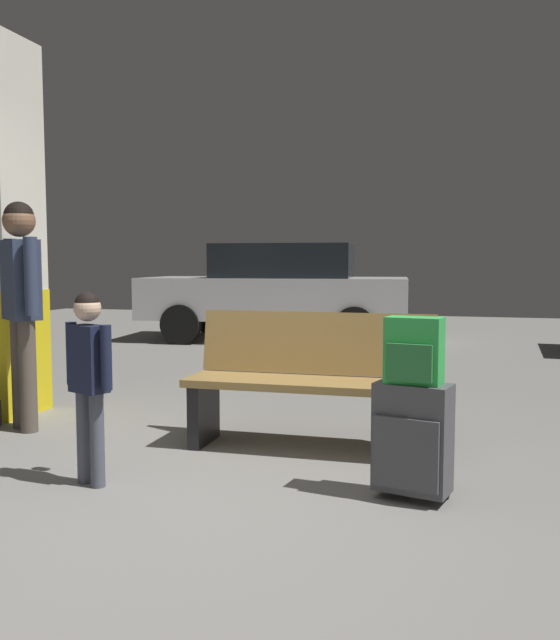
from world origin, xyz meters
The scene contains 7 objects.
ground_plane centered at (0.00, 4.00, -0.05)m, with size 18.00×18.00×0.10m, color gray.
bench centered at (0.40, 1.39, 0.44)m, with size 1.60×0.54×0.89m.
suitcase centered at (1.13, 0.58, 0.32)m, with size 0.42×0.31×0.60m.
backpack_bright centered at (1.13, 0.58, 0.77)m, with size 0.30×0.23×0.34m.
child centered at (-0.59, 0.34, 0.65)m, with size 0.34×0.26×1.06m.
adult centered at (-1.72, 1.31, 1.02)m, with size 0.47×0.38×1.65m.
parked_car_far centered at (-1.49, 7.35, 0.81)m, with size 4.25×2.10×1.51m.
Camera 1 is at (1.37, -2.86, 1.22)m, focal length 37.76 mm.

